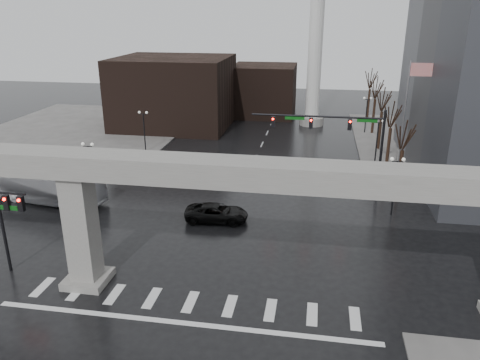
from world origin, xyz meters
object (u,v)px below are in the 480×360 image
at_px(signal_mast_arm, 340,132).
at_px(far_car, 257,168).
at_px(pickup_truck, 217,213).
at_px(city_bus, 43,184).

relative_size(signal_mast_arm, far_car, 3.18).
distance_m(pickup_truck, far_car, 12.13).
distance_m(signal_mast_arm, pickup_truck, 13.94).
height_order(signal_mast_arm, city_bus, signal_mast_arm).
height_order(signal_mast_arm, far_car, signal_mast_arm).
height_order(pickup_truck, far_car, pickup_truck).
bearing_deg(signal_mast_arm, city_bus, -165.46).
height_order(city_bus, far_car, city_bus).
bearing_deg(city_bus, far_car, -50.42).
xyz_separation_m(pickup_truck, city_bus, (-16.35, 1.62, 0.92)).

